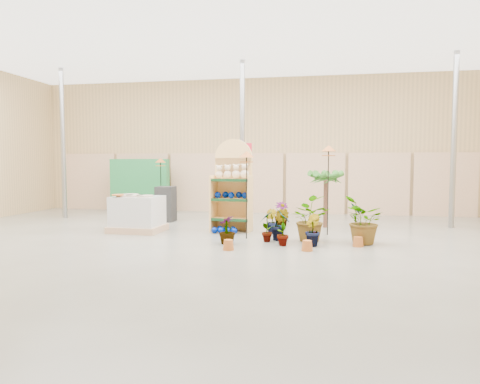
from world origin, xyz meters
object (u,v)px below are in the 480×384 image
object	(u,v)px
pallet_stack	(138,214)
potted_plant_2	(308,219)
display_shelf	(233,189)
bird_table_front	(247,157)

from	to	relation	value
pallet_stack	potted_plant_2	size ratio (longest dim) A/B	1.30
pallet_stack	display_shelf	bearing A→B (deg)	16.79
bird_table_front	potted_plant_2	world-z (taller)	bird_table_front
potted_plant_2	bird_table_front	bearing A→B (deg)	177.97
pallet_stack	bird_table_front	distance (m)	3.14
bird_table_front	potted_plant_2	xyz separation A→B (m)	(1.34, -0.05, -1.32)
bird_table_front	potted_plant_2	bearing A→B (deg)	-2.03
display_shelf	bird_table_front	distance (m)	1.42
pallet_stack	potted_plant_2	world-z (taller)	potted_plant_2
display_shelf	bird_table_front	xyz separation A→B (m)	(0.53, -1.08, 0.76)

